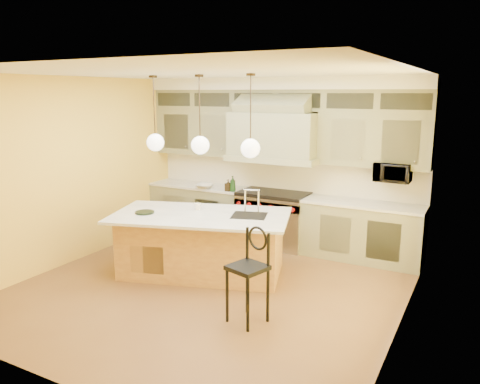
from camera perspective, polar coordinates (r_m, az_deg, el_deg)
The scene contains 18 objects.
floor at distance 6.61m, azimuth -3.76°, elevation -11.64°, with size 5.00×5.00×0.00m, color brown.
ceiling at distance 6.06m, azimuth -4.15°, elevation 14.34°, with size 5.00×5.00×0.00m, color white.
wall_back at distance 8.37m, azimuth 5.19°, elevation 3.73°, with size 5.00×5.00×0.00m, color yellow.
wall_front at distance 4.33m, azimuth -21.85°, elevation -5.00°, with size 5.00×5.00×0.00m, color yellow.
wall_left at distance 7.78m, azimuth -19.76°, elevation 2.43°, with size 5.00×5.00×0.00m, color yellow.
wall_right at distance 5.32m, azimuth 19.56°, elevation -1.76°, with size 5.00×5.00×0.00m, color yellow.
back_cabinetry at distance 8.13m, azimuth 4.45°, elevation 3.35°, with size 5.00×0.77×2.90m.
range at distance 8.24m, azimuth 4.09°, elevation -3.23°, with size 1.20×0.74×0.96m.
kitchen_island at distance 7.00m, azimuth -4.62°, elevation -6.17°, with size 2.83×2.05×1.35m.
counter_stool at distance 5.50m, azimuth 1.15°, elevation -9.40°, with size 0.49×0.49×1.13m.
microwave at distance 7.58m, azimuth 18.12°, elevation 2.31°, with size 0.54×0.37×0.30m, color black.
oil_bottle_a at distance 8.23m, azimuth -0.89°, elevation 1.01°, with size 0.11×0.11×0.28m, color black.
oil_bottle_b at distance 8.27m, azimuth -1.45°, elevation 0.82°, with size 0.09×0.10×0.21m, color black.
fruit_bowl at distance 8.54m, azimuth -4.34°, elevation 0.69°, with size 0.31×0.31×0.08m, color beige.
cup at distance 7.08m, azimuth -5.17°, elevation -1.78°, with size 0.10×0.10×0.10m, color white.
pendant_left at distance 7.16m, azimuth -10.29°, elevation 6.20°, with size 0.26×0.26×1.11m.
pendant_center at distance 6.69m, azimuth -4.87°, elevation 5.95°, with size 0.26×0.26×1.11m.
pendant_right at distance 6.29m, azimuth 1.28°, elevation 5.61°, with size 0.26×0.26×1.11m.
Camera 1 is at (3.23, -5.12, 2.66)m, focal length 35.00 mm.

